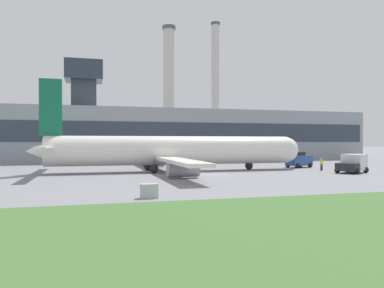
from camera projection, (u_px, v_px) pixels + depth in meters
The scene contains 9 objects.
ground_plane at pixel (208, 174), 42.59m from camera, with size 400.00×400.00×0.00m, color gray.
terminal_building at pixel (153, 134), 76.01m from camera, with size 88.16×15.27×19.19m.
smokestack_left at pixel (169, 90), 107.15m from camera, with size 3.81×3.81×36.93m.
smokestack_right at pixel (215, 88), 110.40m from camera, with size 2.76×2.76×38.97m.
airplane at pixel (171, 151), 47.03m from camera, with size 34.75×33.39×11.02m.
pushback_tug at pixel (299, 160), 54.00m from camera, with size 4.10×3.14×2.26m.
fuel_truck at pixel (353, 164), 44.84m from camera, with size 4.76×4.13×2.22m.
ground_crew_person at pixel (322, 164), 48.57m from camera, with size 0.40×0.40×1.63m.
utility_cabinet at pixel (149, 191), 24.61m from camera, with size 1.13×0.64×0.94m.
Camera 1 is at (-13.10, -40.54, 3.70)m, focal length 35.00 mm.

